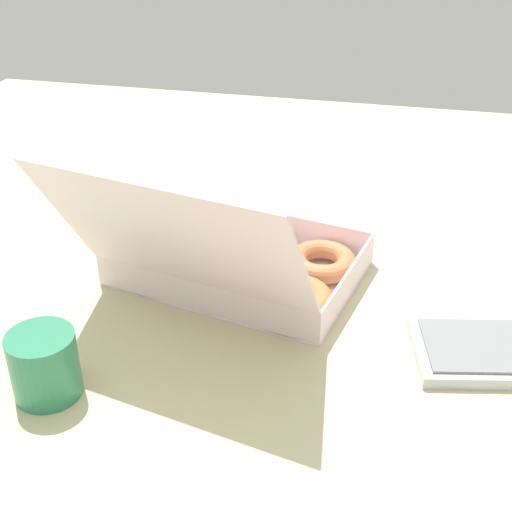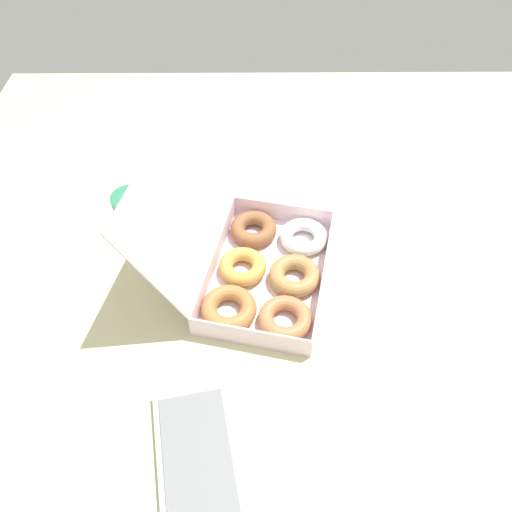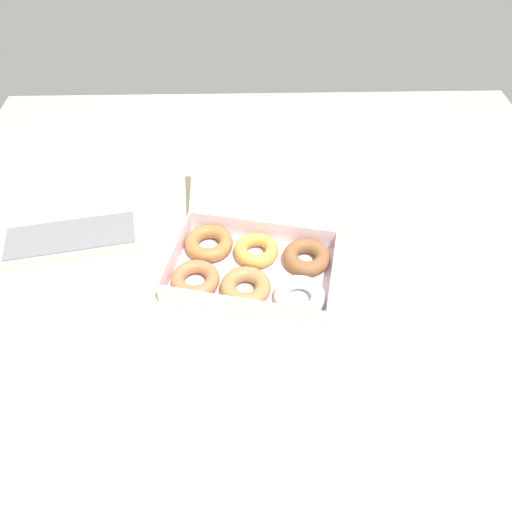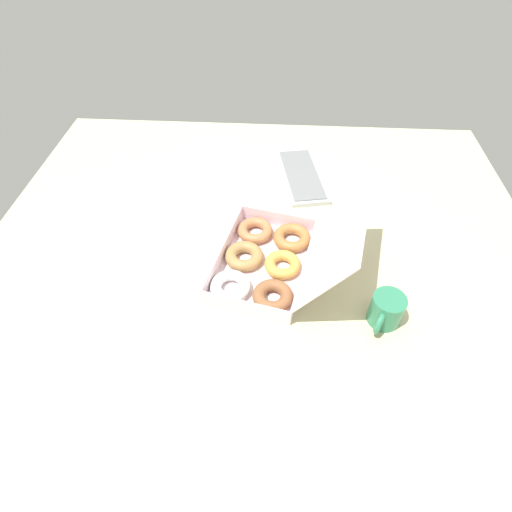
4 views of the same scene
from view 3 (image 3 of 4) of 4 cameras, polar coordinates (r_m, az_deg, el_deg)
ground_plane at (r=120.29cm, az=1.18°, el=-2.76°), size 180.00×180.00×2.00cm
donut_box at (r=118.98cm, az=-0.30°, el=-0.22°), size 45.84×46.84×27.82cm
keyboard at (r=135.91cm, az=-20.34°, el=1.95°), size 36.68×20.44×2.20cm
coffee_mug at (r=143.21cm, az=6.65°, el=9.34°), size 11.93×9.06×9.15cm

